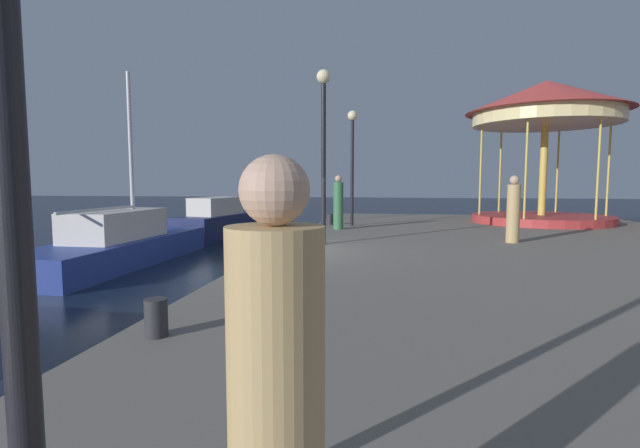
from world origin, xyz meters
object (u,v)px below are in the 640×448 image
bollard_center (330,219)px  bollard_south (156,318)px  carousel (546,117)px  lamp_post_far_end (352,147)px  motorboat_navy (225,221)px  lamp_post_mid_promenade (324,126)px  person_mid_promenade (513,211)px  person_far_corner (338,204)px  person_near_carousel (277,418)px  sailboat_blue (118,244)px

bollard_center → bollard_south: bearing=-90.2°
carousel → bollard_center: 9.27m
lamp_post_far_end → motorboat_navy: bearing=156.8°
motorboat_navy → lamp_post_mid_promenade: 10.03m
person_mid_promenade → person_far_corner: 5.69m
person_near_carousel → carousel: bearing=71.1°
carousel → person_mid_promenade: carousel is taller
lamp_post_mid_promenade → person_mid_promenade: (4.93, 1.12, -2.18)m
carousel → person_mid_promenade: 7.69m
sailboat_blue → person_far_corner: (6.06, 3.36, 1.07)m
person_far_corner → person_near_carousel: size_ratio=1.07×
bollard_center → person_far_corner: bearing=-72.0°
sailboat_blue → lamp_post_far_end: 8.51m
motorboat_navy → person_far_corner: bearing=-34.9°
carousel → lamp_post_far_end: bearing=-161.8°
carousel → person_far_corner: 9.08m
lamp_post_far_end → person_mid_promenade: 6.50m
lamp_post_far_end → bollard_south: size_ratio=10.44×
lamp_post_mid_promenade → lamp_post_far_end: 5.18m
motorboat_navy → bollard_south: (4.98, -15.08, 0.34)m
lamp_post_far_end → bollard_south: bearing=-94.1°
motorboat_navy → carousel: bearing=-0.5°
bollard_center → person_mid_promenade: size_ratio=0.22×
lamp_post_far_end → person_near_carousel: lamp_post_far_end is taller
lamp_post_mid_promenade → bollard_center: bearing=96.2°
motorboat_navy → carousel: size_ratio=1.02×
person_far_corner → person_near_carousel: bearing=-83.9°
bollard_south → bollard_center: 12.78m
bollard_center → person_near_carousel: 15.82m
lamp_post_far_end → person_mid_promenade: bearing=-40.9°
lamp_post_far_end → bollard_south: 12.87m
sailboat_blue → person_mid_promenade: (11.06, 0.65, 1.04)m
lamp_post_far_end → sailboat_blue: bearing=-143.7°
sailboat_blue → carousel: 16.00m
bollard_center → lamp_post_far_end: bearing=-14.8°
motorboat_navy → lamp_post_mid_promenade: size_ratio=1.38×
bollard_center → lamp_post_mid_promenade: bearing=-83.8°
carousel → person_near_carousel: bearing=-108.9°
carousel → person_near_carousel: carousel is taller
lamp_post_mid_promenade → person_near_carousel: bearing=-82.1°
person_mid_promenade → person_near_carousel: person_mid_promenade is taller
lamp_post_mid_promenade → person_far_corner: 4.39m
sailboat_blue → bollard_center: 7.43m
sailboat_blue → bollard_south: size_ratio=18.29×
carousel → bollard_south: carousel is taller
person_mid_promenade → person_far_corner: size_ratio=0.97×
lamp_post_far_end → person_far_corner: lamp_post_far_end is taller
sailboat_blue → carousel: (13.67, 7.10, 4.32)m
person_far_corner → person_near_carousel: person_far_corner is taller
person_mid_promenade → person_near_carousel: bearing=-107.1°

